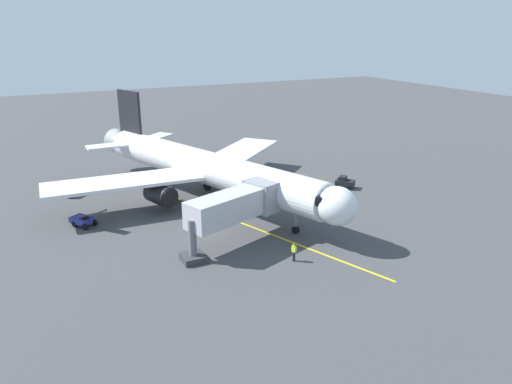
% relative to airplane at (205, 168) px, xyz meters
% --- Properties ---
extents(ground_plane, '(220.00, 220.00, 0.00)m').
position_rel_airplane_xyz_m(ground_plane, '(-1.76, 0.11, -4.00)').
color(ground_plane, '#424244').
extents(apron_lead_in_line, '(13.40, 37.85, 0.01)m').
position_rel_airplane_xyz_m(apron_lead_in_line, '(-0.09, 6.27, -4.00)').
color(apron_lead_in_line, yellow).
rests_on(apron_lead_in_line, ground).
extents(airplane, '(32.87, 39.12, 11.50)m').
position_rel_airplane_xyz_m(airplane, '(0.00, 0.00, 0.00)').
color(airplane, white).
rests_on(airplane, ground).
extents(jet_bridge, '(11.35, 6.16, 5.40)m').
position_rel_airplane_xyz_m(jet_bridge, '(1.35, 12.42, -0.24)').
color(jet_bridge, '#B7B7BC').
rests_on(jet_bridge, ground).
extents(ground_crew_marshaller, '(0.40, 0.47, 1.71)m').
position_rel_airplane_xyz_m(ground_crew_marshaller, '(-1.21, 18.24, -3.12)').
color(ground_crew_marshaller, '#23232D').
rests_on(ground_crew_marshaller, ground).
extents(ground_crew_wing_walker, '(0.43, 0.29, 1.71)m').
position_rel_airplane_xyz_m(ground_crew_wing_walker, '(-7.53, -8.58, -3.12)').
color(ground_crew_wing_walker, '#23232D').
rests_on(ground_crew_wing_walker, ground).
extents(tug_near_nose, '(2.64, 2.72, 1.50)m').
position_rel_airplane_xyz_m(tug_near_nose, '(14.40, -8.97, -3.30)').
color(tug_near_nose, white).
rests_on(tug_near_nose, ground).
extents(belt_loader_portside, '(3.51, 4.49, 2.32)m').
position_rel_airplane_xyz_m(belt_loader_portside, '(14.06, 1.72, -3.29)').
color(belt_loader_portside, '#2D3899').
rests_on(belt_loader_portside, ground).
extents(tug_starboard_side, '(2.64, 2.72, 1.50)m').
position_rel_airplane_xyz_m(tug_starboard_side, '(-17.48, 3.54, -3.30)').
color(tug_starboard_side, black).
rests_on(tug_starboard_side, ground).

